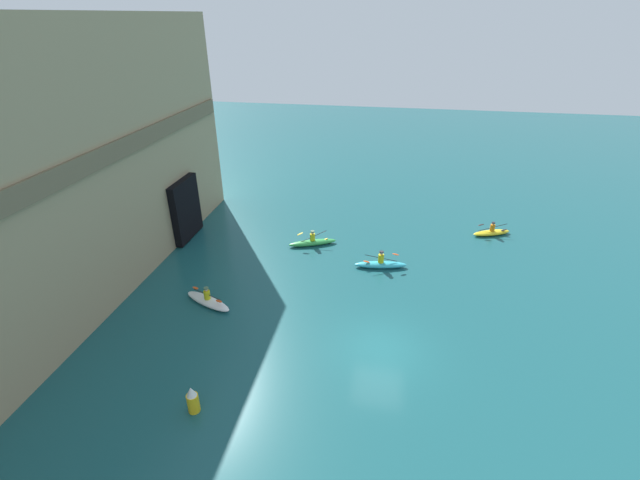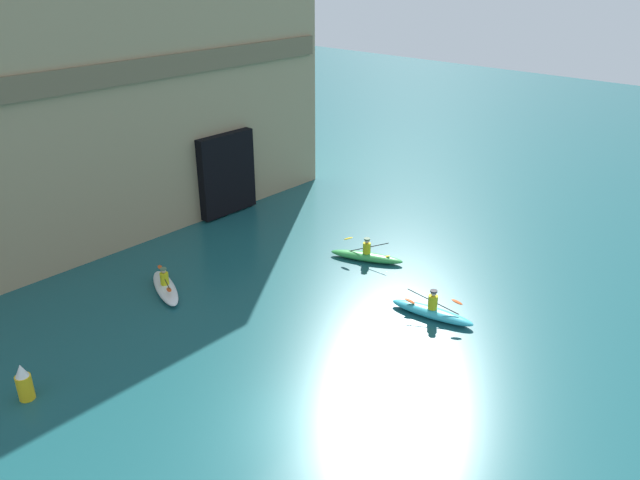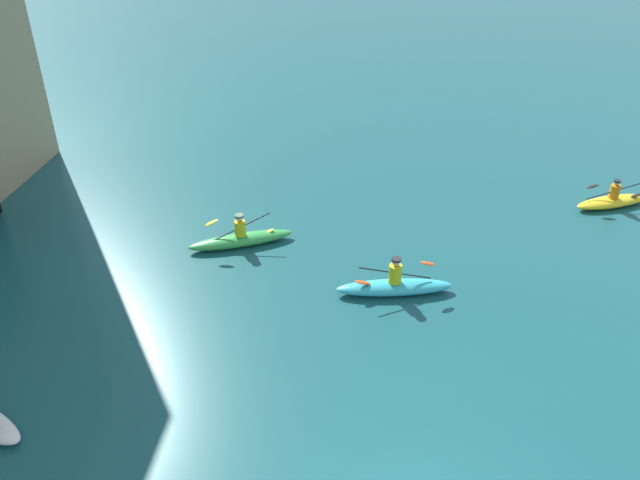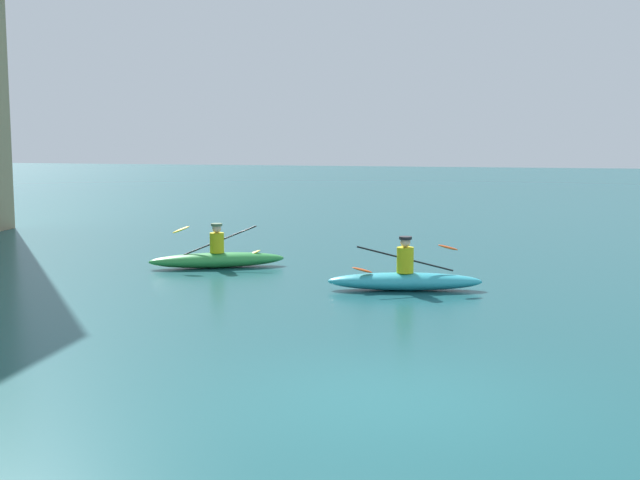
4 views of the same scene
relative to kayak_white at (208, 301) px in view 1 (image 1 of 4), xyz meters
The scene contains 6 objects.
ground_plane 9.72m from the kayak_white, 101.43° to the right, with size 120.00×120.00×0.00m, color #195156.
kayak_white is the anchor object (origin of this frame).
kayak_green 8.82m from the kayak_white, 29.40° to the right, with size 1.86×3.30×1.08m.
kayak_yellow 20.29m from the kayak_white, 55.48° to the right, with size 1.71×2.87×1.00m.
kayak_cyan 10.67m from the kayak_white, 58.55° to the right, with size 1.19×3.33×1.14m.
marker_buoy 7.22m from the kayak_white, 160.96° to the right, with size 0.48×0.48×1.26m.
Camera 1 is at (-15.77, 0.07, 14.12)m, focal length 24.00 mm.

